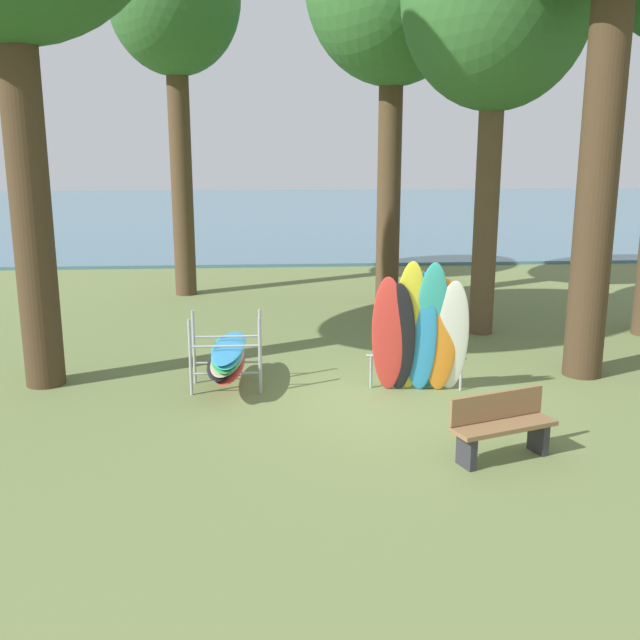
# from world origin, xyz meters

# --- Properties ---
(ground_plane) EXTENTS (80.00, 80.00, 0.00)m
(ground_plane) POSITION_xyz_m (0.00, 0.00, 0.00)
(ground_plane) COLOR olive
(lake_water) EXTENTS (80.00, 36.00, 0.10)m
(lake_water) POSITION_xyz_m (0.00, 30.68, 0.05)
(lake_water) COLOR #477084
(lake_water) RESTS_ON ground
(tree_far_left_back) EXTENTS (3.70, 3.70, 8.77)m
(tree_far_left_back) POSITION_xyz_m (2.60, 4.08, 6.55)
(tree_far_left_back) COLOR brown
(tree_far_left_back) RESTS_ON ground
(tree_far_right_back) EXTENTS (3.23, 3.23, 9.20)m
(tree_far_right_back) POSITION_xyz_m (-4.04, 8.60, 7.15)
(tree_far_right_back) COLOR #4C3823
(tree_far_right_back) RESTS_ON ground
(leaning_board_pile) EXTENTS (1.62, 0.82, 2.22)m
(leaning_board_pile) POSITION_xyz_m (0.52, 0.25, 1.01)
(leaning_board_pile) COLOR red
(leaning_board_pile) RESTS_ON ground
(board_storage_rack) EXTENTS (1.15, 2.13, 1.25)m
(board_storage_rack) POSITION_xyz_m (-2.55, 0.77, 0.55)
(board_storage_rack) COLOR #9EA0A5
(board_storage_rack) RESTS_ON ground
(park_bench) EXTENTS (1.46, 0.86, 0.85)m
(park_bench) POSITION_xyz_m (1.08, -2.26, 0.45)
(park_bench) COLOR #2D2D33
(park_bench) RESTS_ON ground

